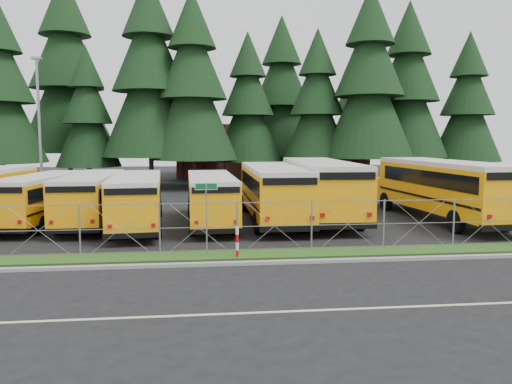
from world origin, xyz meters
TOP-DOWN VIEW (x-y plane):
  - ground at (0.00, 0.00)m, footprint 120.00×120.00m
  - curb at (0.00, -3.10)m, footprint 50.00×0.25m
  - grass_verge at (0.00, -1.70)m, footprint 50.00×1.40m
  - road_lane_line at (0.00, -8.00)m, footprint 50.00×0.12m
  - chainlink_fence at (0.00, -1.00)m, footprint 44.00×0.10m
  - brick_building at (6.00, 40.00)m, footprint 22.00×10.00m
  - bus_1 at (-10.49, 6.44)m, footprint 3.39×10.02m
  - bus_2 at (-7.97, 6.17)m, footprint 2.47×10.00m
  - bus_3 at (-5.55, 4.80)m, footprint 3.10×10.24m
  - bus_4 at (-1.88, 5.35)m, footprint 2.62×9.94m
  - bus_5 at (1.42, 5.87)m, footprint 2.72×11.43m
  - bus_6 at (4.13, 6.45)m, footprint 3.27×12.36m
  - bus_east at (10.58, 5.28)m, footprint 3.72×12.57m
  - street_sign at (-2.20, -1.75)m, footprint 0.84×0.55m
  - striped_bollard at (-1.07, -2.08)m, footprint 0.11×0.11m
  - light_standard at (-13.76, 17.01)m, footprint 0.70×0.35m
  - conifer_2 at (-12.45, 26.57)m, footprint 5.76×5.76m
  - conifer_3 at (-6.80, 25.74)m, footprint 8.58×8.58m
  - conifer_4 at (-2.97, 24.40)m, footprint 7.85×7.85m
  - conifer_5 at (2.29, 28.55)m, footprint 6.64×6.64m
  - conifer_6 at (8.58, 26.13)m, footprint 6.62×6.62m
  - conifer_7 at (12.87, 24.05)m, footprint 8.20×8.20m
  - conifer_8 at (17.93, 27.40)m, footprint 8.02×8.02m
  - conifer_9 at (23.84, 26.72)m, footprint 6.70×6.70m
  - conifer_10 at (-15.52, 32.10)m, footprint 9.34×9.34m
  - conifer_11 at (-3.08, 33.08)m, footprint 6.68×6.68m
  - conifer_12 at (6.27, 32.66)m, footprint 7.81×7.81m
  - conifer_13 at (15.46, 34.80)m, footprint 7.24×7.24m

SIDE VIEW (x-z plane):
  - ground at x=0.00m, z-range 0.00..0.00m
  - road_lane_line at x=0.00m, z-range 0.00..0.01m
  - grass_verge at x=0.00m, z-range 0.00..0.06m
  - curb at x=0.00m, z-range 0.00..0.12m
  - striped_bollard at x=-1.07m, z-range 0.00..1.20m
  - chainlink_fence at x=0.00m, z-range 0.00..2.00m
  - bus_1 at x=-10.49m, z-range 0.00..2.58m
  - bus_4 at x=-1.88m, z-range 0.00..2.59m
  - bus_2 at x=-7.97m, z-range 0.00..2.61m
  - bus_3 at x=-5.55m, z-range 0.00..2.65m
  - bus_5 at x=1.42m, z-range 0.00..3.00m
  - bus_6 at x=4.13m, z-range 0.00..3.22m
  - bus_east at x=10.58m, z-range 0.00..3.25m
  - street_sign at x=-2.20m, z-range 0.63..3.44m
  - brick_building at x=6.00m, z-range 0.00..6.00m
  - light_standard at x=-13.76m, z-range 0.43..10.57m
  - conifer_2 at x=-12.45m, z-range 0.00..12.75m
  - conifer_6 at x=8.58m, z-range 0.00..14.63m
  - conifer_5 at x=2.29m, z-range 0.00..14.69m
  - conifer_11 at x=-3.08m, z-range 0.00..14.76m
  - conifer_9 at x=23.84m, z-range 0.00..14.82m
  - conifer_13 at x=15.46m, z-range 0.00..16.01m
  - conifer_12 at x=6.27m, z-range 0.00..17.26m
  - conifer_4 at x=-2.97m, z-range 0.00..17.36m
  - conifer_8 at x=17.93m, z-range 0.00..17.73m
  - conifer_7 at x=12.87m, z-range 0.00..18.14m
  - conifer_3 at x=-6.80m, z-range 0.00..18.97m
  - conifer_10 at x=-15.52m, z-range 0.00..20.65m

